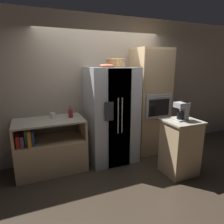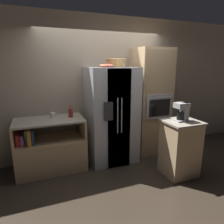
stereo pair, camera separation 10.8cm
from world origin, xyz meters
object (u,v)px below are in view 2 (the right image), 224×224
Objects in this scene: fruit_bowl at (106,66)px; bottle_tall at (71,112)px; coffee_maker at (182,111)px; wicker_basket at (116,63)px; mug at (53,115)px; wall_oven at (151,102)px; refrigerator at (112,115)px.

fruit_bowl is 1.24× the size of bottle_tall.
bottle_tall is at bearing 168.64° from fruit_bowl.
bottle_tall is at bearing 148.82° from coffee_maker.
wicker_basket is 1.49m from coffee_maker.
mug is at bearing 166.93° from bottle_tall.
fruit_bowl reaches higher than bottle_tall.
wicker_basket is 1.22× the size of coffee_maker.
coffee_maker is at bearing -40.89° from fruit_bowl.
wall_oven is 2.00m from mug.
refrigerator is 1.00m from wicker_basket.
refrigerator reaches higher than mug.
refrigerator is 4.86× the size of wicker_basket.
wicker_basket reaches higher than mug.
wall_oven reaches higher than bottle_tall.
bottle_tall is 0.32m from mug.
mug is at bearing 177.64° from wicker_basket.
wicker_basket is at bearing 36.57° from refrigerator.
refrigerator is 0.83× the size of wall_oven.
coffee_maker reaches higher than mug.
mug is at bearing 168.09° from fruit_bowl.
coffee_maker is (1.96, -1.07, 0.15)m from mug.
bottle_tall is at bearing -13.07° from mug.
bottle_tall is 1.93m from coffee_maker.
wicker_basket is 3.19× the size of mug.
wicker_basket is (-0.80, 0.01, 0.81)m from wall_oven.
refrigerator is 8.64× the size of bottle_tall.
bottle_tall is (-1.69, -0.01, -0.06)m from wall_oven.
fruit_bowl is (-1.04, -0.14, 0.75)m from wall_oven.
wall_oven is at bearing 0.36° from bottle_tall.
mug is (-2.00, 0.06, -0.11)m from wall_oven.
fruit_bowl is 1.51m from coffee_maker.
fruit_bowl is (-0.24, -0.15, -0.05)m from wicker_basket.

